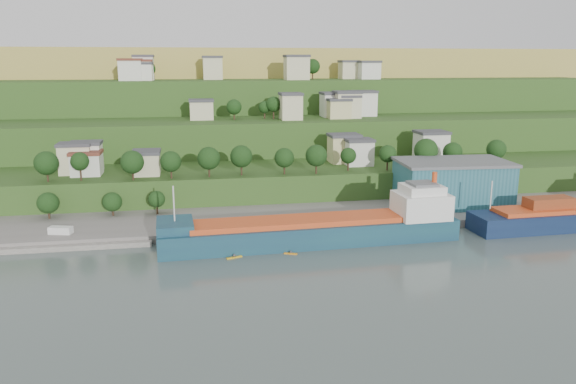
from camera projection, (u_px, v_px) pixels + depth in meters
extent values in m
plane|color=#42514D|center=(310.00, 257.00, 124.11)|extent=(500.00, 500.00, 0.00)
cube|color=slate|center=(360.00, 218.00, 154.38)|extent=(220.00, 26.00, 4.00)
cube|color=slate|center=(69.00, 240.00, 135.81)|extent=(40.00, 18.00, 2.40)
cube|color=#284719|center=(273.00, 198.00, 177.82)|extent=(260.00, 32.00, 20.00)
cube|color=#284719|center=(261.00, 179.00, 206.59)|extent=(280.00, 32.00, 44.00)
cube|color=#284719|center=(251.00, 165.00, 235.36)|extent=(300.00, 32.00, 70.00)
cube|color=#A0883C|center=(236.00, 141.00, 306.33)|extent=(360.00, 120.00, 96.00)
cube|color=beige|center=(76.00, 160.00, 164.15)|extent=(8.98, 7.02, 8.24)
cube|color=#3F3F44|center=(75.00, 144.00, 163.12)|extent=(9.58, 7.62, 0.90)
cube|color=silver|center=(86.00, 158.00, 166.66)|extent=(8.64, 7.30, 8.26)
cube|color=#3F3F44|center=(85.00, 143.00, 165.62)|extent=(9.24, 7.90, 0.90)
cube|color=silver|center=(87.00, 164.00, 162.52)|extent=(8.26, 7.98, 6.09)
cube|color=brown|center=(86.00, 153.00, 161.73)|extent=(8.86, 8.58, 0.90)
cube|color=beige|center=(147.00, 164.00, 163.12)|extent=(7.49, 8.87, 6.18)
cube|color=#3F3F44|center=(146.00, 152.00, 162.32)|extent=(8.09, 9.47, 0.90)
cube|color=#CCC184|center=(344.00, 149.00, 182.75)|extent=(9.43, 8.00, 8.41)
cube|color=#3F3F44|center=(344.00, 135.00, 181.70)|extent=(10.03, 8.60, 0.90)
cube|color=silver|center=(359.00, 153.00, 177.85)|extent=(8.15, 7.13, 7.57)
cube|color=#3F3F44|center=(359.00, 140.00, 176.89)|extent=(8.75, 7.73, 0.90)
cube|color=silver|center=(431.00, 147.00, 187.00)|extent=(9.46, 8.63, 8.88)
cube|color=#3F3F44|center=(432.00, 132.00, 185.90)|extent=(10.06, 9.23, 0.90)
cube|color=silver|center=(430.00, 147.00, 187.98)|extent=(8.11, 8.16, 8.77)
cube|color=brown|center=(431.00, 132.00, 186.89)|extent=(8.71, 8.76, 0.90)
cube|color=beige|center=(201.00, 111.00, 199.47)|extent=(8.13, 7.46, 6.31)
cube|color=#3F3F44|center=(201.00, 100.00, 198.65)|extent=(8.73, 8.06, 0.90)
cube|color=beige|center=(291.00, 107.00, 199.10)|extent=(7.29, 8.15, 8.59)
cube|color=#3F3F44|center=(291.00, 94.00, 198.03)|extent=(7.89, 8.75, 0.90)
cube|color=silver|center=(334.00, 106.00, 209.47)|extent=(9.05, 8.76, 8.26)
cube|color=#3F3F44|center=(334.00, 93.00, 208.44)|extent=(9.65, 9.36, 0.90)
cube|color=#CCC184|center=(338.00, 110.00, 203.75)|extent=(7.86, 7.45, 6.31)
cube|color=#3F3F44|center=(339.00, 100.00, 202.93)|extent=(8.46, 8.05, 0.90)
cube|color=beige|center=(347.00, 106.00, 205.15)|extent=(8.88, 8.16, 8.90)
cube|color=#3F3F44|center=(347.00, 92.00, 204.04)|extent=(9.48, 8.76, 0.90)
cube|color=beige|center=(348.00, 108.00, 205.32)|extent=(7.23, 7.60, 7.45)
cube|color=#3F3F44|center=(349.00, 96.00, 204.38)|extent=(7.83, 8.20, 0.90)
cube|color=silver|center=(362.00, 104.00, 212.53)|extent=(9.55, 7.04, 8.68)
cube|color=#3F3F44|center=(363.00, 92.00, 211.44)|extent=(10.15, 7.64, 0.90)
cube|color=silver|center=(131.00, 71.00, 215.52)|extent=(8.55, 8.10, 7.52)
cube|color=brown|center=(130.00, 59.00, 214.57)|extent=(9.15, 8.70, 0.90)
cube|color=silver|center=(142.00, 71.00, 217.63)|extent=(7.97, 8.69, 7.17)
cube|color=brown|center=(141.00, 60.00, 216.72)|extent=(8.57, 9.29, 0.90)
cube|color=beige|center=(142.00, 73.00, 217.30)|extent=(7.98, 7.23, 6.07)
cube|color=#3F3F44|center=(141.00, 63.00, 216.51)|extent=(8.58, 7.83, 0.90)
cube|color=silver|center=(144.00, 69.00, 222.37)|extent=(7.69, 7.71, 8.94)
cube|color=#3F3F44|center=(143.00, 56.00, 221.26)|extent=(8.29, 8.31, 0.90)
cube|color=beige|center=(213.00, 69.00, 228.27)|extent=(7.65, 7.16, 8.62)
cube|color=#3F3F44|center=(212.00, 57.00, 227.19)|extent=(8.25, 7.76, 0.90)
cube|color=beige|center=(297.00, 68.00, 225.71)|extent=(9.29, 8.18, 8.97)
cube|color=#3F3F44|center=(297.00, 56.00, 224.59)|extent=(9.89, 8.78, 0.90)
cube|color=beige|center=(348.00, 71.00, 238.99)|extent=(7.06, 7.78, 6.89)
cube|color=#3F3F44|center=(349.00, 61.00, 238.11)|extent=(7.66, 8.38, 0.90)
cube|color=silver|center=(368.00, 71.00, 235.05)|extent=(8.25, 8.28, 6.72)
cube|color=#3F3F44|center=(369.00, 62.00, 234.19)|extent=(8.85, 8.88, 0.90)
cylinder|color=#382619|center=(48.00, 176.00, 153.49)|extent=(0.50, 0.50, 3.38)
sphere|color=black|center=(46.00, 163.00, 152.70)|extent=(6.51, 6.51, 6.51)
cylinder|color=#382619|center=(81.00, 173.00, 154.82)|extent=(0.50, 0.50, 4.04)
sphere|color=black|center=(80.00, 161.00, 154.05)|extent=(5.03, 5.03, 5.03)
cylinder|color=#382619|center=(133.00, 174.00, 155.57)|extent=(0.50, 0.50, 3.28)
sphere|color=black|center=(132.00, 162.00, 154.80)|extent=(6.46, 6.46, 6.46)
cylinder|color=#382619|center=(171.00, 173.00, 157.70)|extent=(0.50, 0.50, 3.22)
sphere|color=black|center=(171.00, 162.00, 156.98)|extent=(5.89, 5.89, 5.89)
cylinder|color=#382619|center=(209.00, 171.00, 159.72)|extent=(0.50, 0.50, 3.62)
sphere|color=black|center=(209.00, 158.00, 158.91)|extent=(6.48, 6.48, 6.48)
cylinder|color=#382619|center=(241.00, 169.00, 162.28)|extent=(0.50, 0.50, 3.75)
sphere|color=black|center=(241.00, 156.00, 161.45)|extent=(6.43, 6.43, 6.43)
cylinder|color=#382619|center=(284.00, 169.00, 163.73)|extent=(0.50, 0.50, 3.30)
sphere|color=black|center=(284.00, 158.00, 163.00)|extent=(5.72, 5.72, 5.72)
cylinder|color=#382619|center=(316.00, 168.00, 164.29)|extent=(0.50, 0.50, 3.66)
sphere|color=black|center=(316.00, 156.00, 163.48)|extent=(6.37, 6.37, 6.37)
cylinder|color=#382619|center=(348.00, 165.00, 168.97)|extent=(0.50, 0.50, 3.29)
sphere|color=black|center=(348.00, 156.00, 168.30)|extent=(4.81, 4.81, 4.81)
cylinder|color=#382619|center=(387.00, 164.00, 169.40)|extent=(0.50, 0.50, 3.66)
sphere|color=black|center=(388.00, 154.00, 168.66)|extent=(5.26, 5.26, 5.26)
cylinder|color=#382619|center=(425.00, 163.00, 170.53)|extent=(0.50, 0.50, 3.98)
sphere|color=black|center=(426.00, 150.00, 169.63)|extent=(7.20, 7.20, 7.20)
cylinder|color=#382619|center=(452.00, 162.00, 173.95)|extent=(0.50, 0.50, 3.29)
sphere|color=black|center=(453.00, 152.00, 173.21)|extent=(5.96, 5.96, 5.96)
cylinder|color=#382619|center=(495.00, 161.00, 175.39)|extent=(0.50, 0.50, 3.87)
sphere|color=black|center=(496.00, 149.00, 174.58)|extent=(6.03, 6.03, 6.03)
cylinder|color=#382619|center=(265.00, 115.00, 203.13)|extent=(0.50, 0.50, 2.90)
sphere|color=black|center=(265.00, 107.00, 202.52)|extent=(4.41, 4.41, 4.41)
cylinder|color=#382619|center=(313.00, 75.00, 232.07)|extent=(0.50, 0.50, 3.65)
sphere|color=black|center=(313.00, 66.00, 231.29)|extent=(6.04, 6.04, 6.04)
cylinder|color=#382619|center=(149.00, 76.00, 222.56)|extent=(0.50, 0.50, 2.86)
sphere|color=black|center=(148.00, 69.00, 221.89)|extent=(5.64, 5.64, 5.64)
cylinder|color=#382619|center=(234.00, 115.00, 199.44)|extent=(0.50, 0.50, 2.99)
sphere|color=black|center=(234.00, 107.00, 198.76)|extent=(5.42, 5.42, 5.42)
cylinder|color=#382619|center=(274.00, 114.00, 201.97)|extent=(0.50, 0.50, 3.74)
sphere|color=black|center=(273.00, 104.00, 201.21)|extent=(5.49, 5.49, 5.49)
cube|color=#132C47|center=(311.00, 237.00, 132.85)|extent=(71.35, 13.93, 7.10)
cube|color=#CA451A|center=(302.00, 221.00, 131.57)|extent=(53.03, 11.19, 1.22)
cube|color=#132C47|center=(175.00, 225.00, 126.45)|extent=(8.54, 11.46, 2.03)
cube|color=silver|center=(421.00, 205.00, 136.04)|extent=(12.55, 10.61, 6.08)
cube|color=silver|center=(422.00, 189.00, 135.13)|extent=(9.44, 8.46, 2.03)
cube|color=#595B5E|center=(422.00, 184.00, 134.83)|extent=(6.32, 6.32, 0.61)
cylinder|color=#CA451A|center=(435.00, 178.00, 135.07)|extent=(1.26, 1.26, 3.04)
cylinder|color=silver|center=(174.00, 204.00, 125.31)|extent=(0.38, 0.38, 8.11)
cube|color=silver|center=(189.00, 234.00, 127.48)|extent=(14.63, 12.00, 0.25)
cube|color=#CA451A|center=(576.00, 208.00, 145.29)|extent=(44.91, 9.72, 1.02)
cylinder|color=silver|center=(491.00, 195.00, 140.12)|extent=(0.33, 0.33, 7.11)
cube|color=maroon|center=(549.00, 202.00, 143.49)|extent=(12.33, 5.45, 2.64)
cube|color=#205561|center=(452.00, 184.00, 160.27)|extent=(31.06, 19.83, 12.00)
cube|color=#595B5E|center=(454.00, 162.00, 158.82)|extent=(32.12, 20.89, 0.80)
cube|color=silver|center=(61.00, 232.00, 133.89)|extent=(5.80, 3.61, 2.52)
cube|color=silver|center=(103.00, 238.00, 132.15)|extent=(4.16, 2.56, 0.78)
cube|color=orange|center=(291.00, 254.00, 125.72)|extent=(3.01, 1.58, 0.23)
sphere|color=#3F3F44|center=(291.00, 252.00, 125.64)|extent=(0.53, 0.53, 0.53)
cube|color=gold|center=(234.00, 257.00, 123.24)|extent=(3.60, 1.78, 0.27)
sphere|color=#3F3F44|center=(234.00, 255.00, 123.14)|extent=(0.63, 0.63, 0.63)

